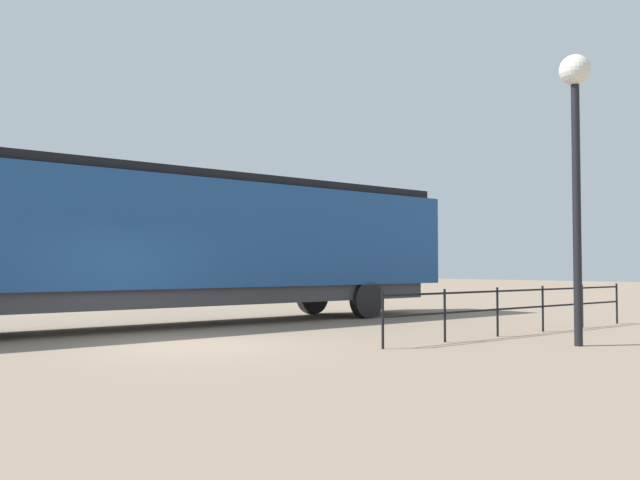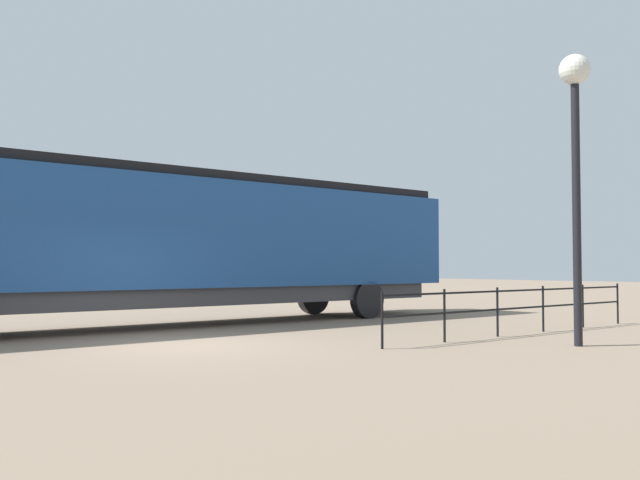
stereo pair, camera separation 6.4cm
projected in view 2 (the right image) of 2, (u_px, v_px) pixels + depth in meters
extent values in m
plane|color=#84705B|center=(185.00, 346.00, 13.37)|extent=(120.00, 120.00, 0.00)
cube|color=navy|center=(182.00, 235.00, 17.97)|extent=(2.82, 16.95, 2.70)
cube|color=black|center=(378.00, 254.00, 22.50)|extent=(2.70, 2.73, 1.89)
cube|color=black|center=(182.00, 178.00, 18.03)|extent=(2.53, 16.27, 0.24)
cube|color=#38383D|center=(182.00, 296.00, 17.91)|extent=(2.53, 15.59, 0.45)
cylinder|color=black|center=(313.00, 297.00, 22.33)|extent=(0.30, 1.10, 1.10)
cylinder|color=black|center=(367.00, 300.00, 20.40)|extent=(0.30, 1.10, 1.10)
cylinder|color=black|center=(577.00, 211.00, 13.37)|extent=(0.16, 0.16, 5.18)
sphere|color=silver|center=(575.00, 70.00, 13.48)|extent=(0.60, 0.60, 0.60)
cube|color=black|center=(521.00, 290.00, 15.68)|extent=(0.04, 8.84, 0.04)
cube|color=black|center=(521.00, 308.00, 15.67)|extent=(0.04, 8.84, 0.04)
cylinder|color=black|center=(382.00, 320.00, 12.84)|extent=(0.05, 0.05, 1.07)
cylinder|color=black|center=(444.00, 316.00, 13.97)|extent=(0.05, 0.05, 1.07)
cylinder|color=black|center=(497.00, 312.00, 15.10)|extent=(0.05, 0.05, 1.07)
cylinder|color=black|center=(543.00, 309.00, 16.23)|extent=(0.05, 0.05, 1.07)
cylinder|color=black|center=(583.00, 306.00, 17.36)|extent=(0.05, 0.05, 1.07)
cylinder|color=black|center=(618.00, 304.00, 18.49)|extent=(0.05, 0.05, 1.07)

